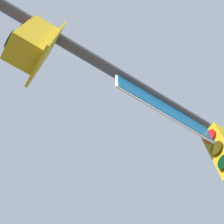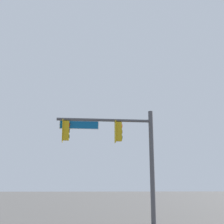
# 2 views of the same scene
# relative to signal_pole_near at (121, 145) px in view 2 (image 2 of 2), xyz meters

# --- Properties ---
(signal_pole_near) EXTENTS (5.65, 0.57, 6.39)m
(signal_pole_near) POSITION_rel_signal_pole_near_xyz_m (0.00, 0.00, 0.00)
(signal_pole_near) COLOR #47474C
(signal_pole_near) RESTS_ON ground_plane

